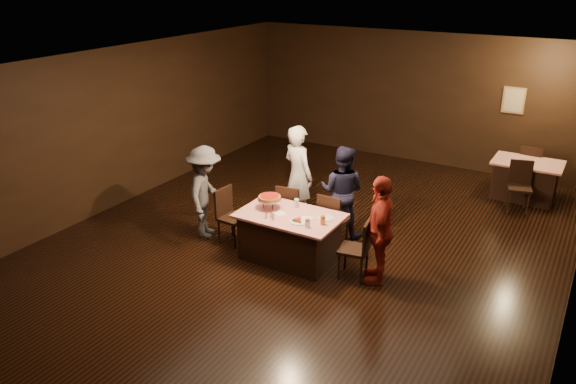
# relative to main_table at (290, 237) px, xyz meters

# --- Properties ---
(room) EXTENTS (10.00, 10.04, 3.02)m
(room) POSITION_rel_main_table_xyz_m (-0.01, 0.71, 1.75)
(room) COLOR black
(room) RESTS_ON ground
(main_table) EXTENTS (1.60, 1.00, 0.77)m
(main_table) POSITION_rel_main_table_xyz_m (0.00, 0.00, 0.00)
(main_table) COLOR #AA110B
(main_table) RESTS_ON ground
(back_table) EXTENTS (1.30, 0.90, 0.77)m
(back_table) POSITION_rel_main_table_xyz_m (2.80, 4.54, 0.00)
(back_table) COLOR #A91C0B
(back_table) RESTS_ON ground
(chair_far_left) EXTENTS (0.47, 0.47, 0.95)m
(chair_far_left) POSITION_rel_main_table_xyz_m (-0.40, 0.75, 0.09)
(chair_far_left) COLOR black
(chair_far_left) RESTS_ON ground
(chair_far_right) EXTENTS (0.43, 0.43, 0.95)m
(chair_far_right) POSITION_rel_main_table_xyz_m (0.40, 0.75, 0.09)
(chair_far_right) COLOR black
(chair_far_right) RESTS_ON ground
(chair_end_left) EXTENTS (0.45, 0.45, 0.95)m
(chair_end_left) POSITION_rel_main_table_xyz_m (-1.10, 0.00, 0.09)
(chair_end_left) COLOR black
(chair_end_left) RESTS_ON ground
(chair_end_right) EXTENTS (0.48, 0.48, 0.95)m
(chair_end_right) POSITION_rel_main_table_xyz_m (1.10, 0.00, 0.09)
(chair_end_right) COLOR black
(chair_end_right) RESTS_ON ground
(chair_back_near) EXTENTS (0.51, 0.51, 0.95)m
(chair_back_near) POSITION_rel_main_table_xyz_m (2.80, 3.84, 0.09)
(chair_back_near) COLOR black
(chair_back_near) RESTS_ON ground
(chair_back_far) EXTENTS (0.45, 0.45, 0.95)m
(chair_back_far) POSITION_rel_main_table_xyz_m (2.80, 5.14, 0.09)
(chair_back_far) COLOR black
(chair_back_far) RESTS_ON ground
(diner_white_jacket) EXTENTS (0.78, 0.66, 1.84)m
(diner_white_jacket) POSITION_rel_main_table_xyz_m (-0.53, 1.21, 0.53)
(diner_white_jacket) COLOR silver
(diner_white_jacket) RESTS_ON ground
(diner_navy_hoodie) EXTENTS (0.86, 0.72, 1.61)m
(diner_navy_hoodie) POSITION_rel_main_table_xyz_m (0.32, 1.21, 0.42)
(diner_navy_hoodie) COLOR black
(diner_navy_hoodie) RESTS_ON ground
(diner_grey_knit) EXTENTS (0.96, 1.19, 1.61)m
(diner_grey_knit) POSITION_rel_main_table_xyz_m (-1.66, 0.00, 0.42)
(diner_grey_knit) COLOR #4D4D51
(diner_grey_knit) RESTS_ON ground
(diner_red_shirt) EXTENTS (0.72, 1.05, 1.66)m
(diner_red_shirt) POSITION_rel_main_table_xyz_m (1.45, 0.09, 0.44)
(diner_red_shirt) COLOR #A0271B
(diner_red_shirt) RESTS_ON ground
(pizza_stand) EXTENTS (0.38, 0.38, 0.22)m
(pizza_stand) POSITION_rel_main_table_xyz_m (-0.40, 0.05, 0.57)
(pizza_stand) COLOR black
(pizza_stand) RESTS_ON main_table
(plate_with_slice) EXTENTS (0.25, 0.25, 0.06)m
(plate_with_slice) POSITION_rel_main_table_xyz_m (0.25, -0.18, 0.41)
(plate_with_slice) COLOR white
(plate_with_slice) RESTS_ON main_table
(plate_empty) EXTENTS (0.25, 0.25, 0.01)m
(plate_empty) POSITION_rel_main_table_xyz_m (0.55, 0.15, 0.39)
(plate_empty) COLOR white
(plate_empty) RESTS_ON main_table
(glass_front_right) EXTENTS (0.08, 0.08, 0.14)m
(glass_front_right) POSITION_rel_main_table_xyz_m (0.45, -0.25, 0.46)
(glass_front_right) COLOR silver
(glass_front_right) RESTS_ON main_table
(glass_amber) EXTENTS (0.08, 0.08, 0.14)m
(glass_amber) POSITION_rel_main_table_xyz_m (0.60, -0.05, 0.46)
(glass_amber) COLOR #BF7F26
(glass_amber) RESTS_ON main_table
(glass_back) EXTENTS (0.08, 0.08, 0.14)m
(glass_back) POSITION_rel_main_table_xyz_m (-0.05, 0.30, 0.46)
(glass_back) COLOR silver
(glass_back) RESTS_ON main_table
(condiments) EXTENTS (0.17, 0.10, 0.09)m
(condiments) POSITION_rel_main_table_xyz_m (-0.18, -0.28, 0.43)
(condiments) COLOR silver
(condiments) RESTS_ON main_table
(napkin_center) EXTENTS (0.19, 0.19, 0.01)m
(napkin_center) POSITION_rel_main_table_xyz_m (0.30, 0.00, 0.39)
(napkin_center) COLOR white
(napkin_center) RESTS_ON main_table
(napkin_left) EXTENTS (0.21, 0.21, 0.01)m
(napkin_left) POSITION_rel_main_table_xyz_m (-0.15, -0.05, 0.39)
(napkin_left) COLOR white
(napkin_left) RESTS_ON main_table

